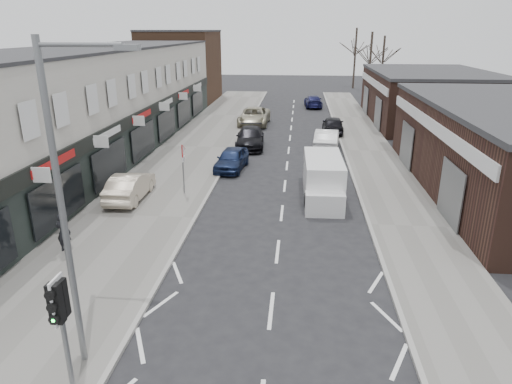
% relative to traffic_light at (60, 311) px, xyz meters
% --- Properties ---
extents(ground, '(160.00, 160.00, 0.00)m').
position_rel_traffic_light_xyz_m(ground, '(4.40, 2.02, -2.41)').
color(ground, black).
rests_on(ground, ground).
extents(pavement_left, '(5.50, 64.00, 0.12)m').
position_rel_traffic_light_xyz_m(pavement_left, '(-2.35, 24.02, -2.35)').
color(pavement_left, slate).
rests_on(pavement_left, ground).
extents(pavement_right, '(3.50, 64.00, 0.12)m').
position_rel_traffic_light_xyz_m(pavement_right, '(10.15, 24.02, -2.35)').
color(pavement_right, slate).
rests_on(pavement_right, ground).
extents(shop_terrace_left, '(8.00, 41.00, 7.10)m').
position_rel_traffic_light_xyz_m(shop_terrace_left, '(-9.10, 21.52, 1.14)').
color(shop_terrace_left, '#BDB7AC').
rests_on(shop_terrace_left, ground).
extents(brick_block_far, '(8.00, 10.00, 8.00)m').
position_rel_traffic_light_xyz_m(brick_block_far, '(-9.10, 47.02, 1.59)').
color(brick_block_far, '#4D3121').
rests_on(brick_block_far, ground).
extents(right_unit_far, '(10.00, 16.00, 4.50)m').
position_rel_traffic_light_xyz_m(right_unit_far, '(16.90, 36.02, -0.16)').
color(right_unit_far, '#3A221A').
rests_on(right_unit_far, ground).
extents(tree_far_a, '(3.60, 3.60, 8.00)m').
position_rel_traffic_light_xyz_m(tree_far_a, '(13.40, 50.02, -2.41)').
color(tree_far_a, '#382D26').
rests_on(tree_far_a, ground).
extents(tree_far_b, '(3.60, 3.60, 7.50)m').
position_rel_traffic_light_xyz_m(tree_far_b, '(15.90, 56.02, -2.41)').
color(tree_far_b, '#382D26').
rests_on(tree_far_b, ground).
extents(tree_far_c, '(3.60, 3.60, 8.50)m').
position_rel_traffic_light_xyz_m(tree_far_c, '(12.90, 62.02, -2.41)').
color(tree_far_c, '#382D26').
rests_on(tree_far_c, ground).
extents(traffic_light, '(0.28, 0.60, 3.10)m').
position_rel_traffic_light_xyz_m(traffic_light, '(0.00, 0.00, 0.00)').
color(traffic_light, slate).
rests_on(traffic_light, pavement_left).
extents(street_lamp, '(2.23, 0.22, 8.00)m').
position_rel_traffic_light_xyz_m(street_lamp, '(-0.13, 1.22, 2.20)').
color(street_lamp, slate).
rests_on(street_lamp, pavement_left).
extents(warning_sign, '(0.12, 0.80, 2.70)m').
position_rel_traffic_light_xyz_m(warning_sign, '(-0.76, 14.02, -0.21)').
color(warning_sign, slate).
rests_on(warning_sign, pavement_left).
extents(white_van, '(1.96, 5.36, 2.07)m').
position_rel_traffic_light_xyz_m(white_van, '(6.40, 14.38, -1.43)').
color(white_van, silver).
rests_on(white_van, ground).
extents(sedan_on_pavement, '(1.49, 4.12, 1.35)m').
position_rel_traffic_light_xyz_m(sedan_on_pavement, '(-3.28, 12.91, -1.62)').
color(sedan_on_pavement, '#BFB099').
rests_on(sedan_on_pavement, pavement_left).
extents(pedestrian, '(0.59, 0.40, 1.56)m').
position_rel_traffic_light_xyz_m(pedestrian, '(-3.76, 7.05, -1.51)').
color(pedestrian, black).
rests_on(pedestrian, pavement_left).
extents(parked_car_left_a, '(1.98, 4.10, 1.35)m').
position_rel_traffic_light_xyz_m(parked_car_left_a, '(1.00, 18.90, -1.74)').
color(parked_car_left_a, '#142041').
rests_on(parked_car_left_a, ground).
extents(parked_car_left_b, '(2.33, 5.06, 1.43)m').
position_rel_traffic_light_xyz_m(parked_car_left_b, '(1.53, 24.66, -1.70)').
color(parked_car_left_b, black).
rests_on(parked_car_left_b, ground).
extents(parked_car_left_c, '(2.69, 5.62, 1.55)m').
position_rel_traffic_light_xyz_m(parked_car_left_c, '(1.00, 33.05, -1.64)').
color(parked_car_left_c, '#A19A80').
rests_on(parked_car_left_c, ground).
extents(parked_car_right_a, '(2.08, 4.75, 1.52)m').
position_rel_traffic_light_xyz_m(parked_car_right_a, '(7.10, 24.42, -1.66)').
color(parked_car_right_a, silver).
rests_on(parked_car_right_a, ground).
extents(parked_car_right_b, '(1.90, 4.36, 1.46)m').
position_rel_traffic_light_xyz_m(parked_car_right_b, '(7.90, 29.96, -1.68)').
color(parked_car_right_b, black).
rests_on(parked_car_right_b, ground).
extents(parked_car_right_c, '(2.08, 4.61, 1.31)m').
position_rel_traffic_light_xyz_m(parked_car_right_c, '(6.60, 43.76, -1.76)').
color(parked_car_right_c, '#141641').
rests_on(parked_car_right_c, ground).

